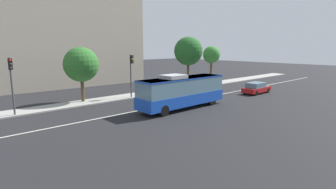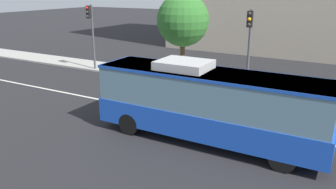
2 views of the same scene
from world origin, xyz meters
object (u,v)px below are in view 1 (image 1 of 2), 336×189
object	(u,v)px
traffic_light_mid_block	(11,77)
street_tree_kerbside_right	(211,55)
sedan_black	(198,89)
street_tree_kerbside_left	(188,51)
street_tree_kerbside_centre	(81,65)
transit_bus	(182,91)
sedan_red	(256,88)
traffic_light_near_corner	(131,69)

from	to	relation	value
traffic_light_mid_block	street_tree_kerbside_right	distance (m)	30.05
sedan_black	street_tree_kerbside_left	size ratio (longest dim) A/B	0.60
street_tree_kerbside_right	street_tree_kerbside_centre	bearing A→B (deg)	-179.41
street_tree_kerbside_left	street_tree_kerbside_right	xyz separation A→B (m)	(6.05, 0.44, -0.69)
transit_bus	street_tree_kerbside_centre	distance (m)	11.45
sedan_black	transit_bus	bearing A→B (deg)	30.92
street_tree_kerbside_centre	street_tree_kerbside_right	xyz separation A→B (m)	(22.78, 0.23, 0.54)
street_tree_kerbside_centre	sedan_black	bearing A→B (deg)	-21.55
sedan_red	transit_bus	bearing A→B (deg)	177.41
street_tree_kerbside_left	street_tree_kerbside_right	world-z (taller)	street_tree_kerbside_left
sedan_red	sedan_black	xyz separation A→B (m)	(-6.13, 4.76, 0.00)
street_tree_kerbside_left	street_tree_kerbside_centre	size ratio (longest dim) A/B	1.24
sedan_black	traffic_light_near_corner	world-z (taller)	traffic_light_near_corner
traffic_light_mid_block	sedan_red	bearing A→B (deg)	78.00
traffic_light_mid_block	street_tree_kerbside_centre	bearing A→B (deg)	108.74
street_tree_kerbside_centre	street_tree_kerbside_right	size ratio (longest dim) A/B	0.98
sedan_red	street_tree_kerbside_right	size ratio (longest dim) A/B	0.73
sedan_red	traffic_light_mid_block	distance (m)	28.03
street_tree_kerbside_right	street_tree_kerbside_left	bearing A→B (deg)	-175.83
sedan_red	traffic_light_mid_block	world-z (taller)	traffic_light_mid_block
sedan_red	street_tree_kerbside_right	distance (m)	11.50
street_tree_kerbside_left	traffic_light_near_corner	bearing A→B (deg)	-172.50
street_tree_kerbside_right	sedan_black	bearing A→B (deg)	-149.93
traffic_light_mid_block	street_tree_kerbside_centre	size ratio (longest dim) A/B	0.85
transit_bus	street_tree_kerbside_left	size ratio (longest dim) A/B	1.32
street_tree_kerbside_left	street_tree_kerbside_right	distance (m)	6.11
street_tree_kerbside_left	street_tree_kerbside_centre	bearing A→B (deg)	179.29
traffic_light_near_corner	street_tree_kerbside_right	bearing A→B (deg)	94.06
sedan_black	street_tree_kerbside_right	distance (m)	11.66
sedan_red	street_tree_kerbside_left	xyz separation A→B (m)	(-2.71, 9.80, 4.69)
sedan_red	street_tree_kerbside_centre	distance (m)	22.14
sedan_black	street_tree_kerbside_centre	xyz separation A→B (m)	(-13.30, 5.25, 3.46)
sedan_red	traffic_light_near_corner	xyz separation A→B (m)	(-14.04, 8.31, 2.84)
transit_bus	sedan_black	world-z (taller)	transit_bus
traffic_light_mid_block	street_tree_kerbside_centre	xyz separation A→B (m)	(7.18, 1.72, 0.62)
transit_bus	traffic_light_near_corner	distance (m)	7.97
traffic_light_near_corner	street_tree_kerbside_centre	size ratio (longest dim) A/B	0.85
transit_bus	street_tree_kerbside_left	bearing A→B (deg)	40.78
sedan_red	street_tree_kerbside_left	distance (m)	11.20
transit_bus	traffic_light_mid_block	xyz separation A→B (m)	(-13.21, 7.73, 1.75)
street_tree_kerbside_right	traffic_light_near_corner	bearing A→B (deg)	-173.66
sedan_red	sedan_black	world-z (taller)	same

